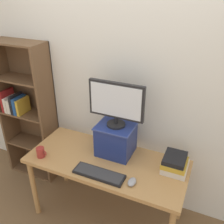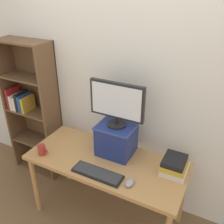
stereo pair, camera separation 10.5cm
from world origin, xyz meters
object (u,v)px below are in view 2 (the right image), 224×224
Objects in this scene: riser_box at (116,138)px; computer_mouse at (130,183)px; bookshelf_unit at (32,109)px; coffee_mug at (42,150)px; computer_monitor at (117,103)px; desk at (106,167)px; keyboard at (97,173)px; book_stack at (174,166)px.

riser_box reaches higher than computer_mouse.
coffee_mug is at bearing -41.07° from bookshelf_unit.
desk is at bearing -101.10° from computer_monitor.
computer_monitor is 0.85m from coffee_mug.
computer_monitor is 4.85× the size of computer_mouse.
keyboard is 4.26× the size of computer_mouse.
computer_mouse is (1.46, -0.48, -0.10)m from bookshelf_unit.
computer_mouse is at bearing -30.42° from desk.
bookshelf_unit is 1.28m from keyboard.
computer_mouse is 0.43× the size of book_stack.
computer_mouse is at bearing -49.35° from computer_monitor.
computer_monitor is at bearing 29.81° from coffee_mug.
desk is at bearing -14.54° from bookshelf_unit.
keyboard is (0.03, -0.20, 0.09)m from desk.
computer_mouse reaches higher than desk.
bookshelf_unit is (-1.15, 0.30, 0.20)m from desk.
riser_box is 0.37m from computer_monitor.
book_stack is at bearing -2.63° from computer_monitor.
computer_mouse is (0.29, -0.33, -0.14)m from riser_box.
coffee_mug reaches higher than computer_mouse.
computer_mouse is at bearing -18.26° from bookshelf_unit.
keyboard is 1.82× the size of book_stack.
coffee_mug is (-0.58, -0.20, 0.13)m from desk.
coffee_mug is (-0.61, -0.35, -0.48)m from computer_monitor.
book_stack reaches higher than desk.
riser_box is at bearing 89.60° from keyboard.
computer_monitor is 0.62m from keyboard.
riser_box reaches higher than book_stack.
riser_box reaches higher than desk.
bookshelf_unit is 6.73× the size of book_stack.
computer_monitor reaches higher than riser_box.
keyboard is 0.61m from coffee_mug.
keyboard reaches higher than desk.
desk is at bearing -101.00° from riser_box.
bookshelf_unit is at bearing 172.76° from computer_monitor.
riser_box is 3.21× the size of coffee_mug.
riser_box is (0.03, 0.15, 0.23)m from desk.
book_stack is at bearing 29.98° from keyboard.
book_stack reaches higher than keyboard.
book_stack is at bearing 47.97° from computer_mouse.
bookshelf_unit is 4.83× the size of riser_box.
computer_mouse is 0.89m from coffee_mug.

